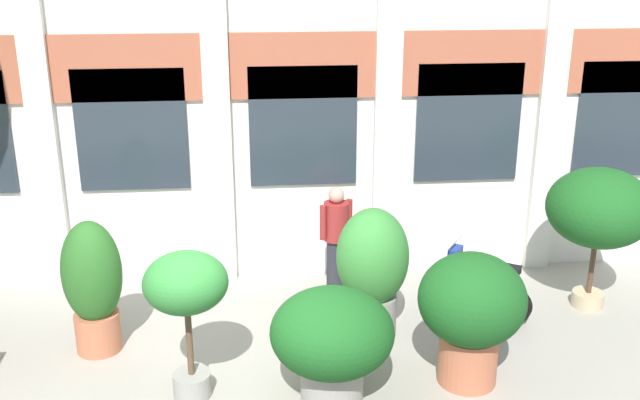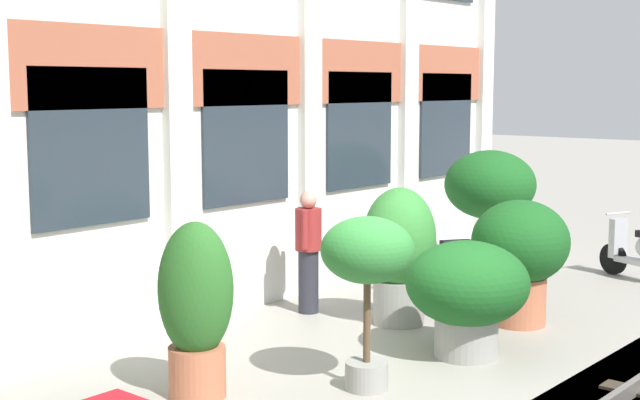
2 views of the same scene
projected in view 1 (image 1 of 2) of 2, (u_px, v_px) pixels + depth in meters
name	position (u px, v px, depth m)	size (l,w,h in m)	color
ground_plane	(217.00, 397.00, 8.17)	(80.00, 80.00, 0.00)	#9E998E
apartment_facade	(214.00, 19.00, 10.09)	(14.49, 0.64, 7.42)	silver
potted_plant_fluted_column	(93.00, 280.00, 8.82)	(0.70, 0.70, 1.67)	#B76647
potted_plant_low_pan	(599.00, 210.00, 9.74)	(1.37, 1.37, 1.94)	tan
potted_plant_ribbed_drum	(372.00, 267.00, 9.17)	(0.89, 0.89, 1.68)	gray
potted_plant_tall_urn	(186.00, 292.00, 7.80)	(0.89, 0.89, 1.68)	gray
potted_plant_glazed_jar	(471.00, 308.00, 8.18)	(1.18, 1.18, 1.53)	#B76647
potted_plant_stone_basin	(332.00, 338.00, 7.91)	(1.32, 1.32, 1.26)	gray
scooter_second_parked	(485.00, 285.00, 9.80)	(1.19, 0.86, 0.98)	black
resident_by_doorway	(336.00, 238.00, 10.29)	(0.47, 0.34, 1.57)	#282833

